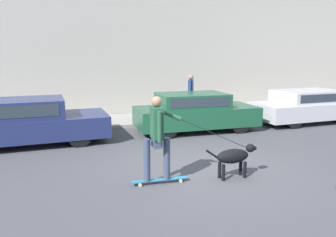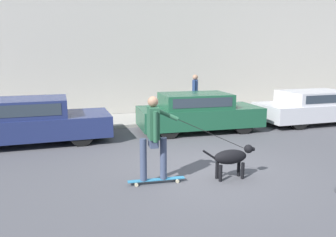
# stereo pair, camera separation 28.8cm
# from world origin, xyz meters

# --- Properties ---
(ground_plane) EXTENTS (36.00, 36.00, 0.00)m
(ground_plane) POSITION_xyz_m (0.00, 0.00, 0.00)
(ground_plane) COLOR #47474C
(back_wall) EXTENTS (32.00, 0.30, 5.61)m
(back_wall) POSITION_xyz_m (0.00, 7.21, 2.81)
(back_wall) COLOR #ADA89E
(back_wall) RESTS_ON ground_plane
(sidewalk_curb) EXTENTS (30.00, 2.28, 0.12)m
(sidewalk_curb) POSITION_xyz_m (0.00, 5.90, 0.06)
(sidewalk_curb) COLOR gray
(sidewalk_curb) RESTS_ON ground_plane
(parked_car_0) EXTENTS (4.62, 1.91, 1.29)m
(parked_car_0) POSITION_xyz_m (-3.88, 3.63, 0.64)
(parked_car_0) COLOR black
(parked_car_0) RESTS_ON ground_plane
(parked_car_1) EXTENTS (4.05, 1.83, 1.26)m
(parked_car_1) POSITION_xyz_m (1.39, 3.63, 0.63)
(parked_car_1) COLOR black
(parked_car_1) RESTS_ON ground_plane
(parked_car_2) EXTENTS (4.59, 1.81, 1.20)m
(parked_car_2) POSITION_xyz_m (6.13, 3.63, 0.60)
(parked_car_2) COLOR black
(parked_car_2) RESTS_ON ground_plane
(dog) EXTENTS (1.14, 0.30, 0.68)m
(dog) POSITION_xyz_m (0.42, -0.56, 0.45)
(dog) COLOR black
(dog) RESTS_ON ground_plane
(skateboarder) EXTENTS (2.47, 0.54, 1.72)m
(skateboarder) POSITION_xyz_m (-1.15, -0.37, 0.98)
(skateboarder) COLOR beige
(skateboarder) RESTS_ON ground_plane
(pedestrian_with_bag) EXTENTS (0.37, 0.57, 1.66)m
(pedestrian_with_bag) POSITION_xyz_m (1.94, 5.33, 1.04)
(pedestrian_with_bag) COLOR #3D4760
(pedestrian_with_bag) RESTS_ON sidewalk_curb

